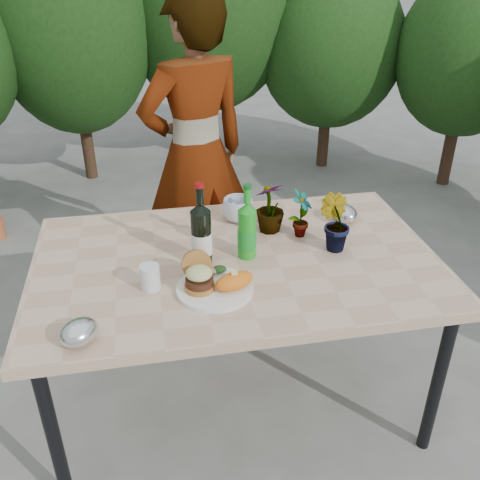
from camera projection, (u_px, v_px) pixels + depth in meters
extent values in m
plane|color=slate|center=(237.00, 395.00, 2.50)|extent=(80.00, 80.00, 0.00)
cube|color=#CFA98A|center=(236.00, 263.00, 2.14)|extent=(1.60, 1.00, 0.04)
cylinder|color=black|center=(54.00, 438.00, 1.85)|extent=(0.05, 0.05, 0.71)
cylinder|color=black|center=(438.00, 383.00, 2.08)|extent=(0.05, 0.05, 0.71)
cylinder|color=black|center=(74.00, 298.00, 2.57)|extent=(0.05, 0.05, 0.71)
cylinder|color=black|center=(357.00, 268.00, 2.80)|extent=(0.05, 0.05, 0.71)
cylinder|color=#382316|center=(89.00, 154.00, 4.66)|extent=(0.10, 0.10, 0.42)
ellipsoid|color=#1F4416|center=(68.00, 15.00, 4.10)|extent=(1.32, 1.32, 1.84)
cylinder|color=#382316|center=(211.00, 135.00, 4.98)|extent=(0.10, 0.10, 0.50)
cylinder|color=#382316|center=(323.00, 145.00, 4.92)|extent=(0.10, 0.10, 0.38)
ellipsoid|color=#1F4416|center=(331.00, 47.00, 4.49)|extent=(1.22, 1.22, 1.35)
cylinder|color=#382316|center=(447.00, 159.00, 4.53)|extent=(0.10, 0.10, 0.44)
ellipsoid|color=#1F4416|center=(468.00, 54.00, 4.11)|extent=(1.10, 1.10, 1.28)
cylinder|color=white|center=(215.00, 289.00, 1.93)|extent=(0.28, 0.28, 0.01)
cylinder|color=#B7722D|center=(200.00, 286.00, 1.91)|extent=(0.11, 0.11, 0.02)
cylinder|color=#472314|center=(199.00, 281.00, 1.90)|extent=(0.10, 0.10, 0.02)
ellipsoid|color=beige|center=(199.00, 273.00, 1.89)|extent=(0.10, 0.10, 0.04)
cylinder|color=#B7722D|center=(197.00, 265.00, 1.96)|extent=(0.11, 0.06, 0.11)
ellipsoid|color=orange|center=(234.00, 281.00, 1.91)|extent=(0.17, 0.12, 0.06)
ellipsoid|color=olive|center=(211.00, 271.00, 2.00)|extent=(0.04, 0.04, 0.02)
ellipsoid|color=#193814|center=(219.00, 269.00, 2.01)|extent=(0.06, 0.04, 0.03)
cylinder|color=black|center=(201.00, 238.00, 2.05)|extent=(0.08, 0.08, 0.22)
cylinder|color=white|center=(202.00, 243.00, 2.06)|extent=(0.08, 0.08, 0.09)
cone|color=black|center=(200.00, 208.00, 1.98)|extent=(0.08, 0.08, 0.04)
cylinder|color=black|center=(200.00, 195.00, 1.96)|extent=(0.03, 0.03, 0.06)
cylinder|color=maroon|center=(199.00, 185.00, 1.94)|extent=(0.03, 0.03, 0.02)
cylinder|color=#1C9A1F|center=(247.00, 234.00, 2.09)|extent=(0.07, 0.07, 0.20)
cylinder|color=#198C26|center=(247.00, 239.00, 2.10)|extent=(0.08, 0.08, 0.08)
cone|color=#1C9A1F|center=(247.00, 207.00, 2.04)|extent=(0.07, 0.07, 0.04)
cylinder|color=#1C9A1F|center=(247.00, 196.00, 2.01)|extent=(0.03, 0.03, 0.06)
cylinder|color=#0C5919|center=(247.00, 187.00, 1.99)|extent=(0.03, 0.03, 0.02)
cylinder|color=silver|center=(150.00, 277.00, 1.92)|extent=(0.07, 0.07, 0.09)
imported|color=#2D5A1F|center=(301.00, 213.00, 2.23)|extent=(0.13, 0.14, 0.22)
imported|color=#1E531C|center=(334.00, 223.00, 2.14)|extent=(0.16, 0.17, 0.23)
imported|color=#28511C|center=(270.00, 207.00, 2.28)|extent=(0.16, 0.16, 0.22)
imported|color=silver|center=(238.00, 210.00, 2.38)|extent=(0.14, 0.14, 0.11)
ellipsoid|color=silver|center=(79.00, 332.00, 1.67)|extent=(0.17, 0.17, 0.08)
ellipsoid|color=#BABDC2|center=(344.00, 214.00, 2.39)|extent=(0.13, 0.15, 0.08)
imported|color=#A26451|center=(196.00, 155.00, 2.85)|extent=(0.72, 0.60, 1.70)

